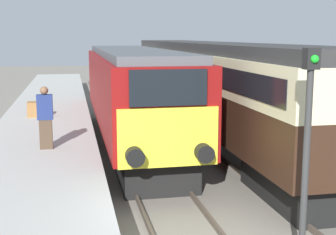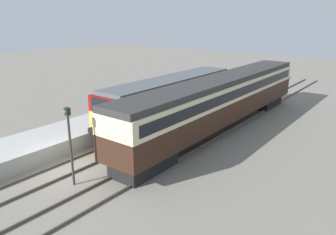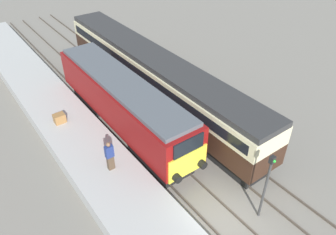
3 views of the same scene
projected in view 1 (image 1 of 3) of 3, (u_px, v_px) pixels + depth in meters
platform_left at (42, 146)px, 15.86m from camera, size 3.50×50.00×0.94m
rails_near_track at (153, 177)px, 13.70m from camera, size 1.51×60.00×0.14m
rails_far_track at (262, 171)px, 14.38m from camera, size 1.50×60.00×0.14m
locomotive at (133, 92)px, 17.66m from camera, size 2.70×13.69×3.67m
passenger_carriage at (208, 78)px, 19.72m from camera, size 2.75×21.23×3.89m
person_on_platform at (45, 118)px, 13.39m from camera, size 0.44×0.26×1.81m
signal_post at (307, 142)px, 8.07m from camera, size 0.24×0.28×3.96m
luggage_crate at (37, 109)px, 18.87m from camera, size 0.70×0.56×0.60m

